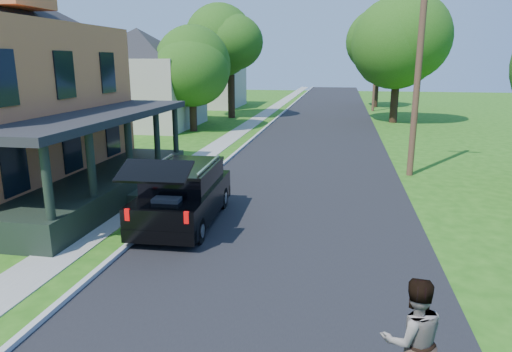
# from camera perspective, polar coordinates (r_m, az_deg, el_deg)

# --- Properties ---
(ground) EXTENTS (140.00, 140.00, 0.00)m
(ground) POSITION_cam_1_polar(r_m,az_deg,el_deg) (9.95, 0.97, -15.10)
(ground) COLOR #215811
(ground) RESTS_ON ground
(street) EXTENTS (8.00, 120.00, 0.02)m
(street) POSITION_cam_1_polar(r_m,az_deg,el_deg) (29.01, 7.61, 4.42)
(street) COLOR black
(street) RESTS_ON ground
(curb) EXTENTS (0.15, 120.00, 0.12)m
(curb) POSITION_cam_1_polar(r_m,az_deg,el_deg) (29.49, -0.29, 4.70)
(curb) COLOR #ABABA6
(curb) RESTS_ON ground
(sidewalk) EXTENTS (1.30, 120.00, 0.03)m
(sidewalk) POSITION_cam_1_polar(r_m,az_deg,el_deg) (29.81, -3.23, 4.79)
(sidewalk) COLOR gray
(sidewalk) RESTS_ON ground
(front_walk) EXTENTS (6.50, 1.20, 0.03)m
(front_walk) POSITION_cam_1_polar(r_m,az_deg,el_deg) (18.85, -25.39, -2.18)
(front_walk) COLOR gray
(front_walk) RESTS_ON ground
(neighbor_house_mid) EXTENTS (12.78, 12.78, 8.30)m
(neighbor_house_mid) POSITION_cam_1_polar(r_m,az_deg,el_deg) (35.83, -14.42, 12.69)
(neighbor_house_mid) COLOR #A3A090
(neighbor_house_mid) RESTS_ON ground
(neighbor_house_far) EXTENTS (12.78, 12.78, 8.30)m
(neighbor_house_far) POSITION_cam_1_polar(r_m,az_deg,el_deg) (50.81, -6.70, 13.35)
(neighbor_house_far) COLOR #A3A090
(neighbor_house_far) RESTS_ON ground
(black_suv) EXTENTS (2.18, 5.21, 2.39)m
(black_suv) POSITION_cam_1_polar(r_m,az_deg,el_deg) (14.10, -9.07, -2.27)
(black_suv) COLOR black
(black_suv) RESTS_ON ground
(skateboarder) EXTENTS (0.99, 0.85, 1.78)m
(skateboarder) POSITION_cam_1_polar(r_m,az_deg,el_deg) (6.77, 18.97, -18.84)
(skateboarder) COLOR black
(skateboarder) RESTS_ON ground
(tree_left_mid) EXTENTS (6.50, 6.66, 7.59)m
(tree_left_mid) POSITION_cam_1_polar(r_m,az_deg,el_deg) (32.71, -8.08, 13.99)
(tree_left_mid) COLOR black
(tree_left_mid) RESTS_ON ground
(tree_left_far) EXTENTS (7.17, 7.22, 9.80)m
(tree_left_far) POSITION_cam_1_polar(r_m,az_deg,el_deg) (40.37, -3.22, 16.26)
(tree_left_far) COLOR black
(tree_left_far) RESTS_ON ground
(tree_right_mid) EXTENTS (8.77, 8.56, 10.12)m
(tree_right_mid) POSITION_cam_1_polar(r_m,az_deg,el_deg) (38.65, 17.34, 15.98)
(tree_right_mid) COLOR black
(tree_right_mid) RESTS_ON ground
(tree_right_far) EXTENTS (5.97, 5.67, 7.50)m
(tree_right_far) POSITION_cam_1_polar(r_m,az_deg,el_deg) (51.35, 14.96, 13.92)
(tree_right_far) COLOR black
(tree_right_far) RESTS_ON ground
(utility_pole_near) EXTENTS (1.67, 0.29, 9.58)m
(utility_pole_near) POSITION_cam_1_polar(r_m,az_deg,el_deg) (20.55, 19.73, 13.60)
(utility_pole_near) COLOR #4A2F22
(utility_pole_near) RESTS_ON ground
(utility_pole_far) EXTENTS (1.64, 0.33, 9.71)m
(utility_pole_far) POSITION_cam_1_polar(r_m,az_deg,el_deg) (47.03, 14.76, 13.92)
(utility_pole_far) COLOR #4A2F22
(utility_pole_far) RESTS_ON ground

